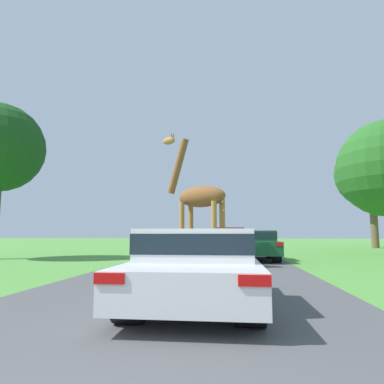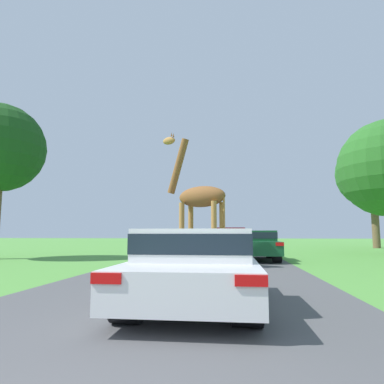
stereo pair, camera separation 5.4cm
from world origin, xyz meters
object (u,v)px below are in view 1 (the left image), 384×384
car_queue_right (222,239)px  car_queue_left (257,244)px  car_lead_maroon (197,265)px  car_far_ahead (230,240)px  giraffe_near_road (199,201)px  tree_centre_back (371,174)px

car_queue_right → car_queue_left: size_ratio=0.92×
car_lead_maroon → car_far_ahead: bearing=88.0°
giraffe_near_road → car_far_ahead: bearing=17.9°
giraffe_near_road → car_far_ahead: size_ratio=1.25×
car_queue_right → car_lead_maroon: bearing=-89.9°
car_queue_left → car_far_ahead: bearing=102.3°
car_queue_right → car_far_ahead: car_far_ahead is taller
car_queue_left → car_lead_maroon: bearing=-99.8°
car_queue_right → tree_centre_back: (12.36, 3.68, 5.35)m
car_lead_maroon → car_queue_right: bearing=90.1°
car_queue_right → car_far_ahead: size_ratio=0.96×
car_far_ahead → giraffe_near_road: bearing=-97.2°
giraffe_near_road → car_far_ahead: giraffe_near_road is taller
car_far_ahead → car_queue_right: bearing=97.3°
giraffe_near_road → tree_centre_back: bearing=-11.8°
car_lead_maroon → car_queue_left: size_ratio=0.91×
car_queue_right → car_queue_left: car_queue_right is taller
car_far_ahead → tree_centre_back: 15.32m
giraffe_near_road → car_lead_maroon: giraffe_near_road is taller
giraffe_near_road → car_queue_left: 4.48m
car_lead_maroon → tree_centre_back: 27.40m
tree_centre_back → car_lead_maroon: bearing=-117.3°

